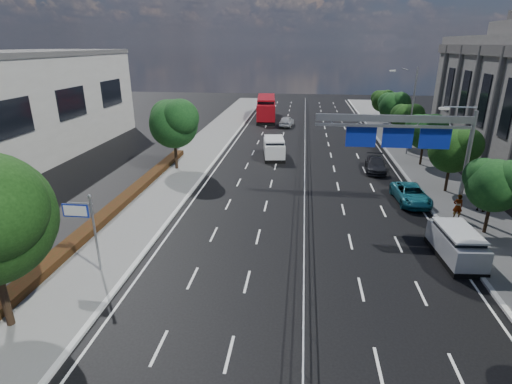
{
  "coord_description": "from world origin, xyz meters",
  "views": [
    {
      "loc": [
        -0.36,
        -16.99,
        11.21
      ],
      "look_at": [
        -3.1,
        6.45,
        2.4
      ],
      "focal_mm": 28.0,
      "sensor_mm": 36.0,
      "label": 1
    }
  ],
  "objects_px": {
    "red_bus": "(266,107)",
    "parked_car_teal": "(411,194)",
    "near_car_silver": "(287,121)",
    "near_car_dark": "(263,106)",
    "pedestrian_a": "(458,206)",
    "overhead_gantry": "(410,134)",
    "white_minivan": "(274,148)",
    "pedestrian_b": "(481,199)",
    "toilet_sign": "(85,220)",
    "parked_car_dark": "(376,164)",
    "silver_minivan": "(456,244)"
  },
  "relations": [
    {
      "from": "near_car_dark",
      "to": "pedestrian_a",
      "type": "xyz_separation_m",
      "value": [
        17.68,
        -45.54,
        0.26
      ]
    },
    {
      "from": "red_bus",
      "to": "parked_car_teal",
      "type": "bearing_deg",
      "value": -72.36
    },
    {
      "from": "overhead_gantry",
      "to": "silver_minivan",
      "type": "bearing_deg",
      "value": -76.35
    },
    {
      "from": "toilet_sign",
      "to": "near_car_silver",
      "type": "bearing_deg",
      "value": 78.39
    },
    {
      "from": "red_bus",
      "to": "near_car_silver",
      "type": "bearing_deg",
      "value": -63.17
    },
    {
      "from": "near_car_dark",
      "to": "parked_car_teal",
      "type": "distance_m",
      "value": 45.26
    },
    {
      "from": "toilet_sign",
      "to": "red_bus",
      "type": "relative_size",
      "value": 0.37
    },
    {
      "from": "toilet_sign",
      "to": "red_bus",
      "type": "bearing_deg",
      "value": 84.01
    },
    {
      "from": "silver_minivan",
      "to": "overhead_gantry",
      "type": "bearing_deg",
      "value": 99.42
    },
    {
      "from": "parked_car_dark",
      "to": "pedestrian_b",
      "type": "distance_m",
      "value": 10.78
    },
    {
      "from": "toilet_sign",
      "to": "parked_car_dark",
      "type": "relative_size",
      "value": 0.98
    },
    {
      "from": "white_minivan",
      "to": "parked_car_teal",
      "type": "bearing_deg",
      "value": -53.3
    },
    {
      "from": "parked_car_teal",
      "to": "pedestrian_b",
      "type": "height_order",
      "value": "pedestrian_b"
    },
    {
      "from": "near_car_dark",
      "to": "overhead_gantry",
      "type": "bearing_deg",
      "value": 101.59
    },
    {
      "from": "white_minivan",
      "to": "pedestrian_a",
      "type": "xyz_separation_m",
      "value": [
        13.38,
        -14.37,
        -0.01
      ]
    },
    {
      "from": "red_bus",
      "to": "near_car_silver",
      "type": "relative_size",
      "value": 2.78
    },
    {
      "from": "toilet_sign",
      "to": "overhead_gantry",
      "type": "xyz_separation_m",
      "value": [
        17.69,
        10.05,
        2.66
      ]
    },
    {
      "from": "red_bus",
      "to": "pedestrian_b",
      "type": "distance_m",
      "value": 39.91
    },
    {
      "from": "overhead_gantry",
      "to": "red_bus",
      "type": "xyz_separation_m",
      "value": [
        -12.87,
        35.96,
        -3.81
      ]
    },
    {
      "from": "parked_car_teal",
      "to": "near_car_silver",
      "type": "bearing_deg",
      "value": 106.95
    },
    {
      "from": "near_car_silver",
      "to": "silver_minivan",
      "type": "height_order",
      "value": "silver_minivan"
    },
    {
      "from": "red_bus",
      "to": "parked_car_dark",
      "type": "relative_size",
      "value": 2.66
    },
    {
      "from": "overhead_gantry",
      "to": "parked_car_dark",
      "type": "relative_size",
      "value": 2.32
    },
    {
      "from": "red_bus",
      "to": "parked_car_dark",
      "type": "height_order",
      "value": "red_bus"
    },
    {
      "from": "overhead_gantry",
      "to": "white_minivan",
      "type": "distance_m",
      "value": 17.25
    },
    {
      "from": "near_car_silver",
      "to": "pedestrian_a",
      "type": "relative_size",
      "value": 2.46
    },
    {
      "from": "toilet_sign",
      "to": "parked_car_dark",
      "type": "distance_m",
      "value": 26.52
    },
    {
      "from": "near_car_dark",
      "to": "pedestrian_b",
      "type": "xyz_separation_m",
      "value": [
        19.81,
        -43.92,
        0.23
      ]
    },
    {
      "from": "near_car_silver",
      "to": "near_car_dark",
      "type": "height_order",
      "value": "near_car_dark"
    },
    {
      "from": "white_minivan",
      "to": "pedestrian_a",
      "type": "relative_size",
      "value": 2.89
    },
    {
      "from": "red_bus",
      "to": "overhead_gantry",
      "type": "bearing_deg",
      "value": -75.1
    },
    {
      "from": "toilet_sign",
      "to": "overhead_gantry",
      "type": "height_order",
      "value": "overhead_gantry"
    },
    {
      "from": "near_car_silver",
      "to": "pedestrian_b",
      "type": "distance_m",
      "value": 33.3
    },
    {
      "from": "silver_minivan",
      "to": "near_car_silver",
      "type": "bearing_deg",
      "value": 102.37
    },
    {
      "from": "parked_car_teal",
      "to": "pedestrian_b",
      "type": "bearing_deg",
      "value": -20.75
    },
    {
      "from": "pedestrian_a",
      "to": "parked_car_dark",
      "type": "bearing_deg",
      "value": -68.61
    },
    {
      "from": "pedestrian_a",
      "to": "pedestrian_b",
      "type": "xyz_separation_m",
      "value": [
        2.13,
        1.62,
        -0.03
      ]
    },
    {
      "from": "near_car_dark",
      "to": "parked_car_dark",
      "type": "distance_m",
      "value": 37.53
    },
    {
      "from": "red_bus",
      "to": "near_car_silver",
      "type": "xyz_separation_m",
      "value": [
        3.47,
        -5.64,
        -1.08
      ]
    },
    {
      "from": "red_bus",
      "to": "white_minivan",
      "type": "bearing_deg",
      "value": -87.41
    },
    {
      "from": "white_minivan",
      "to": "pedestrian_b",
      "type": "xyz_separation_m",
      "value": [
        15.51,
        -12.75,
        -0.04
      ]
    },
    {
      "from": "white_minivan",
      "to": "pedestrian_b",
      "type": "distance_m",
      "value": 20.08
    },
    {
      "from": "overhead_gantry",
      "to": "near_car_silver",
      "type": "distance_m",
      "value": 32.12
    },
    {
      "from": "toilet_sign",
      "to": "pedestrian_a",
      "type": "distance_m",
      "value": 23.06
    },
    {
      "from": "near_car_silver",
      "to": "parked_car_teal",
      "type": "height_order",
      "value": "near_car_silver"
    },
    {
      "from": "overhead_gantry",
      "to": "near_car_dark",
      "type": "height_order",
      "value": "overhead_gantry"
    },
    {
      "from": "toilet_sign",
      "to": "overhead_gantry",
      "type": "distance_m",
      "value": 20.52
    },
    {
      "from": "toilet_sign",
      "to": "pedestrian_b",
      "type": "distance_m",
      "value": 25.65
    },
    {
      "from": "red_bus",
      "to": "near_car_silver",
      "type": "distance_m",
      "value": 6.71
    },
    {
      "from": "white_minivan",
      "to": "parked_car_dark",
      "type": "relative_size",
      "value": 1.12
    }
  ]
}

